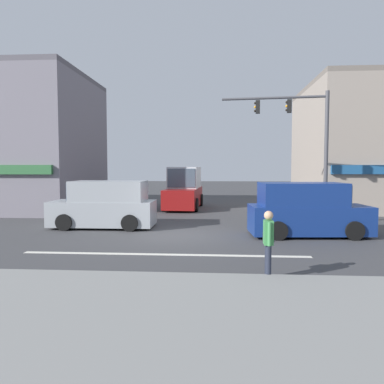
{
  "coord_description": "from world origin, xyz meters",
  "views": [
    {
      "loc": [
        1.66,
        -14.9,
        2.7
      ],
      "look_at": [
        0.47,
        2.0,
        1.6
      ],
      "focal_mm": 35.0,
      "sensor_mm": 36.0,
      "label": 1
    }
  ],
  "objects_px": {
    "van_approaching_near": "(306,211)",
    "pedestrian_foreground_with_bag": "(268,240)",
    "traffic_light_mast": "(304,136)",
    "box_truck_parked_curbside": "(184,189)",
    "van_crossing_rightbound": "(105,206)",
    "utility_pole_near_left": "(39,136)"
  },
  "relations": [
    {
      "from": "van_crossing_rightbound",
      "to": "van_approaching_near",
      "type": "relative_size",
      "value": 0.98
    },
    {
      "from": "van_crossing_rightbound",
      "to": "pedestrian_foreground_with_bag",
      "type": "xyz_separation_m",
      "value": [
        6.29,
        -7.37,
        -0.05
      ]
    },
    {
      "from": "van_crossing_rightbound",
      "to": "box_truck_parked_curbside",
      "type": "distance_m",
      "value": 8.9
    },
    {
      "from": "traffic_light_mast",
      "to": "pedestrian_foreground_with_bag",
      "type": "bearing_deg",
      "value": -107.58
    },
    {
      "from": "van_approaching_near",
      "to": "pedestrian_foreground_with_bag",
      "type": "relative_size",
      "value": 2.83
    },
    {
      "from": "utility_pole_near_left",
      "to": "pedestrian_foreground_with_bag",
      "type": "relative_size",
      "value": 5.19
    },
    {
      "from": "traffic_light_mast",
      "to": "box_truck_parked_curbside",
      "type": "bearing_deg",
      "value": 131.31
    },
    {
      "from": "traffic_light_mast",
      "to": "box_truck_parked_curbside",
      "type": "height_order",
      "value": "traffic_light_mast"
    },
    {
      "from": "utility_pole_near_left",
      "to": "pedestrian_foreground_with_bag",
      "type": "distance_m",
      "value": 16.62
    },
    {
      "from": "box_truck_parked_curbside",
      "to": "pedestrian_foreground_with_bag",
      "type": "relative_size",
      "value": 3.4
    },
    {
      "from": "utility_pole_near_left",
      "to": "van_approaching_near",
      "type": "bearing_deg",
      "value": -22.65
    },
    {
      "from": "van_approaching_near",
      "to": "pedestrian_foreground_with_bag",
      "type": "xyz_separation_m",
      "value": [
        -2.27,
        -5.94,
        -0.05
      ]
    },
    {
      "from": "van_approaching_near",
      "to": "box_truck_parked_curbside",
      "type": "height_order",
      "value": "box_truck_parked_curbside"
    },
    {
      "from": "van_crossing_rightbound",
      "to": "box_truck_parked_curbside",
      "type": "bearing_deg",
      "value": 71.65
    },
    {
      "from": "van_crossing_rightbound",
      "to": "van_approaching_near",
      "type": "bearing_deg",
      "value": -9.48
    },
    {
      "from": "traffic_light_mast",
      "to": "pedestrian_foreground_with_bag",
      "type": "distance_m",
      "value": 9.68
    },
    {
      "from": "van_approaching_near",
      "to": "pedestrian_foreground_with_bag",
      "type": "bearing_deg",
      "value": -110.92
    },
    {
      "from": "traffic_light_mast",
      "to": "pedestrian_foreground_with_bag",
      "type": "xyz_separation_m",
      "value": [
        -2.76,
        -8.7,
        -3.22
      ]
    },
    {
      "from": "van_crossing_rightbound",
      "to": "utility_pole_near_left",
      "type": "bearing_deg",
      "value": 139.9
    },
    {
      "from": "utility_pole_near_left",
      "to": "traffic_light_mast",
      "type": "relative_size",
      "value": 1.4
    },
    {
      "from": "van_approaching_near",
      "to": "van_crossing_rightbound",
      "type": "bearing_deg",
      "value": 170.52
    },
    {
      "from": "traffic_light_mast",
      "to": "van_approaching_near",
      "type": "height_order",
      "value": "traffic_light_mast"
    }
  ]
}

